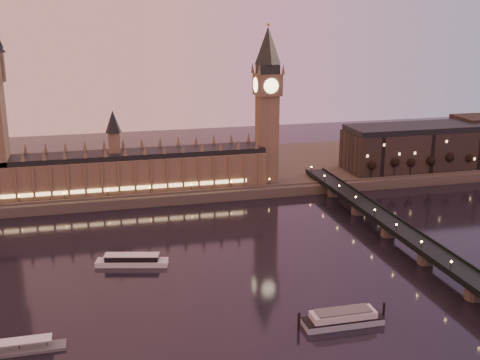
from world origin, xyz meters
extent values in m
plane|color=black|center=(0.00, 0.00, 0.00)|extent=(700.00, 700.00, 0.00)
cube|color=#423D35|center=(30.00, 165.00, 3.00)|extent=(560.00, 130.00, 6.00)
cube|color=brown|center=(-40.00, 121.00, 17.00)|extent=(180.00, 26.00, 22.00)
cube|color=black|center=(-40.00, 121.00, 29.60)|extent=(180.00, 22.00, 3.20)
cube|color=#FFCC7F|center=(-40.00, 107.50, 11.00)|extent=(153.00, 0.25, 2.20)
cube|color=brown|center=(54.00, 121.00, 35.00)|extent=(13.00, 13.00, 58.00)
cube|color=brown|center=(54.00, 121.00, 71.00)|extent=(16.00, 16.00, 14.00)
cylinder|color=#FFEAA5|center=(54.00, 112.82, 71.00)|extent=(9.60, 0.35, 9.60)
cylinder|color=#FFEAA5|center=(45.82, 121.00, 71.00)|extent=(0.35, 9.60, 9.60)
cube|color=black|center=(54.00, 121.00, 81.00)|extent=(13.00, 13.00, 6.00)
cone|color=black|center=(54.00, 121.00, 96.00)|extent=(17.68, 17.68, 24.00)
sphere|color=gold|center=(54.00, 121.00, 109.00)|extent=(2.00, 2.00, 2.00)
cube|color=black|center=(92.00, 0.00, 8.00)|extent=(13.00, 260.00, 2.00)
cube|color=black|center=(85.70, 0.00, 9.50)|extent=(0.60, 260.00, 1.00)
cube|color=black|center=(98.30, 0.00, 9.50)|extent=(0.60, 260.00, 1.00)
cube|color=black|center=(172.00, 127.00, 20.00)|extent=(110.00, 36.00, 28.00)
cube|color=black|center=(172.00, 127.00, 36.00)|extent=(108.00, 34.00, 4.00)
cylinder|color=black|center=(126.27, 109.00, 10.91)|extent=(0.70, 0.70, 9.83)
sphere|color=black|center=(126.27, 109.00, 16.04)|extent=(6.55, 6.55, 6.55)
cylinder|color=black|center=(141.29, 109.00, 10.91)|extent=(0.70, 0.70, 9.83)
sphere|color=black|center=(141.29, 109.00, 16.04)|extent=(6.55, 6.55, 6.55)
cylinder|color=black|center=(156.31, 109.00, 10.91)|extent=(0.70, 0.70, 9.83)
sphere|color=black|center=(156.31, 109.00, 16.04)|extent=(6.55, 6.55, 6.55)
cylinder|color=black|center=(171.33, 109.00, 10.91)|extent=(0.70, 0.70, 9.83)
sphere|color=black|center=(171.33, 109.00, 16.04)|extent=(6.55, 6.55, 6.55)
cylinder|color=black|center=(186.35, 109.00, 10.91)|extent=(0.70, 0.70, 9.83)
sphere|color=black|center=(186.35, 109.00, 16.04)|extent=(6.55, 6.55, 6.55)
cylinder|color=black|center=(201.36, 109.00, 10.91)|extent=(0.70, 0.70, 9.83)
sphere|color=black|center=(201.36, 109.00, 16.04)|extent=(6.55, 6.55, 6.55)
cube|color=silver|center=(-44.74, 13.80, 1.25)|extent=(34.78, 15.26, 2.49)
cube|color=black|center=(-44.74, 13.80, 3.74)|extent=(25.88, 11.86, 2.49)
cube|color=silver|center=(-44.74, 13.80, 5.21)|extent=(26.61, 12.31, 0.45)
cube|color=#97ACC1|center=(29.91, -63.64, 1.27)|extent=(31.37, 9.09, 2.54)
cube|color=black|center=(29.91, -63.64, 2.79)|extent=(31.37, 9.09, 0.49)
cube|color=silver|center=(29.91, -63.64, 4.30)|extent=(25.50, 8.06, 2.54)
cube|color=#595B5E|center=(29.91, -63.64, 5.92)|extent=(21.58, 7.04, 0.68)
cylinder|color=black|center=(12.31, -62.48, 3.33)|extent=(1.08, 1.08, 6.65)
cylinder|color=black|center=(47.52, -62.81, 3.33)|extent=(1.08, 1.08, 6.65)
cube|color=#595B5E|center=(-93.19, -53.35, 0.56)|extent=(39.52, 6.59, 1.13)
cube|color=silver|center=(-94.13, -53.35, 4.28)|extent=(31.99, 5.65, 0.28)
camera|label=1|loc=(-59.63, -256.18, 116.61)|focal=45.00mm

